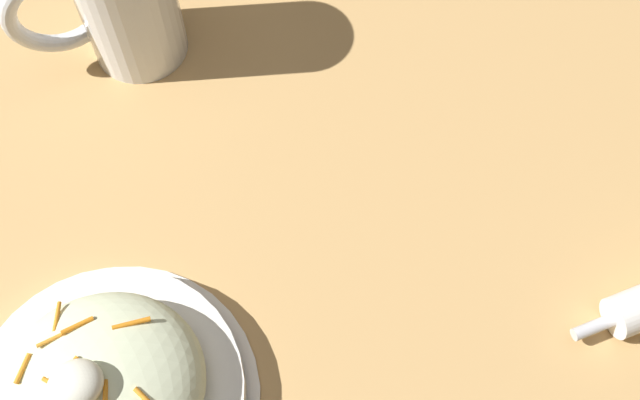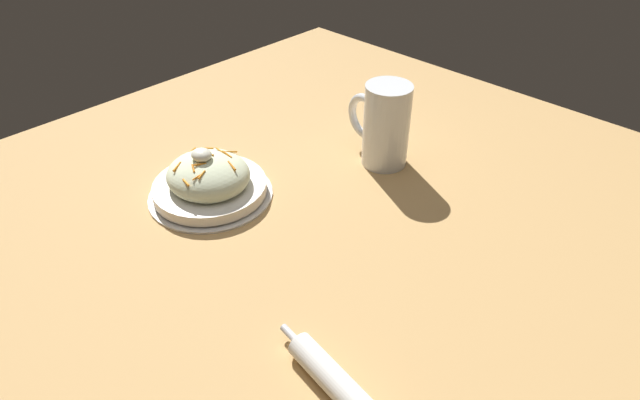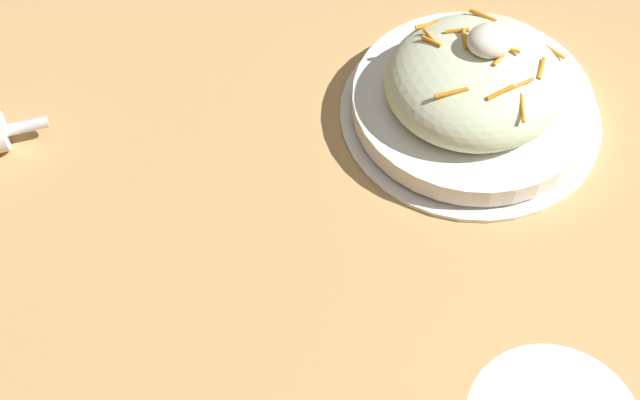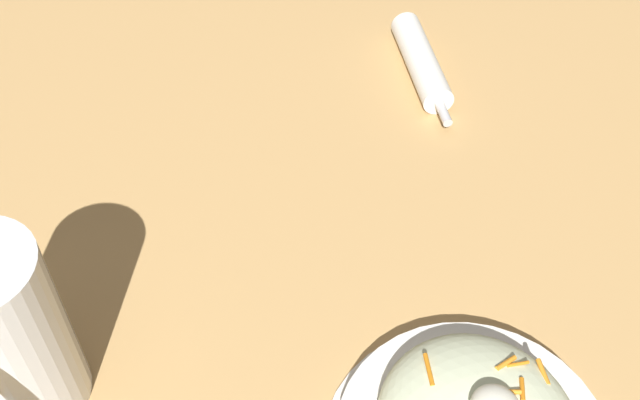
{
  "view_description": "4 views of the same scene",
  "coord_description": "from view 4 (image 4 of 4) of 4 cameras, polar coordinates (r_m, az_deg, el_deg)",
  "views": [
    {
      "loc": [
        0.14,
        0.3,
        0.62
      ],
      "look_at": [
        0.0,
        0.05,
        0.08
      ],
      "focal_mm": 43.54,
      "sensor_mm": 36.0,
      "label": 1
    },
    {
      "loc": [
        -0.52,
        0.57,
        0.61
      ],
      "look_at": [
        -0.0,
        0.03,
        0.06
      ],
      "focal_mm": 31.28,
      "sensor_mm": 36.0,
      "label": 2
    },
    {
      "loc": [
        -0.13,
        -0.33,
        0.61
      ],
      "look_at": [
        0.03,
        0.02,
        0.07
      ],
      "focal_mm": 50.68,
      "sensor_mm": 36.0,
      "label": 3
    },
    {
      "loc": [
        0.43,
        -0.09,
        0.57
      ],
      "look_at": [
        -0.02,
        0.05,
        0.07
      ],
      "focal_mm": 43.25,
      "sensor_mm": 36.0,
      "label": 4
    }
  ],
  "objects": [
    {
      "name": "napkin_roll",
      "position": [
        0.93,
        7.51,
        10.08
      ],
      "size": [
        0.19,
        0.06,
        0.04
      ],
      "color": "white",
      "rests_on": "ground_plane"
    },
    {
      "name": "beer_mug",
      "position": [
        0.63,
        -22.09,
        -10.0
      ],
      "size": [
        0.16,
        0.09,
        0.17
      ],
      "color": "white",
      "rests_on": "ground_plane"
    },
    {
      "name": "ground_plane",
      "position": [
        0.72,
        -3.2,
        -5.62
      ],
      "size": [
        1.43,
        1.43,
        0.0
      ],
      "primitive_type": "plane",
      "color": "tan"
    }
  ]
}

